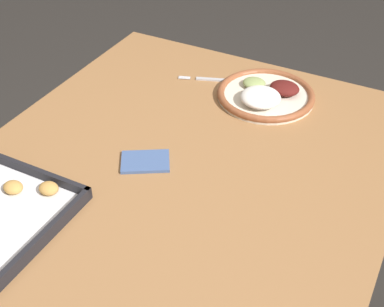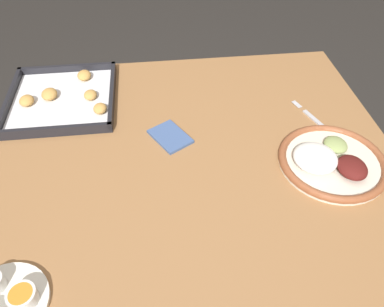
{
  "view_description": "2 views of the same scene",
  "coord_description": "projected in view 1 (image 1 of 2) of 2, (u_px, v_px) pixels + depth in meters",
  "views": [
    {
      "loc": [
        -0.47,
        0.87,
        1.58
      ],
      "look_at": [
        -0.02,
        0.0,
        0.81
      ],
      "focal_mm": 50.0,
      "sensor_mm": 36.0,
      "label": 1
    },
    {
      "loc": [
        -0.69,
        0.08,
        1.46
      ],
      "look_at": [
        -0.02,
        0.0,
        0.81
      ],
      "focal_mm": 35.0,
      "sensor_mm": 36.0,
      "label": 2
    }
  ],
  "objects": [
    {
      "name": "napkin",
      "position": [
        145.0,
        161.0,
        1.26
      ],
      "size": [
        0.14,
        0.13,
        0.01
      ],
      "color": "#3F598C",
      "rests_on": "dining_table"
    },
    {
      "name": "fork",
      "position": [
        216.0,
        80.0,
        1.57
      ],
      "size": [
        0.19,
        0.08,
        0.0
      ],
      "rotation": [
        0.0,
        0.0,
        0.35
      ],
      "color": "#B2B2B7",
      "rests_on": "dining_table"
    },
    {
      "name": "dinner_plate",
      "position": [
        266.0,
        94.0,
        1.48
      ],
      "size": [
        0.27,
        0.27,
        0.05
      ],
      "color": "beige",
      "rests_on": "dining_table"
    },
    {
      "name": "dining_table",
      "position": [
        185.0,
        196.0,
        1.34
      ],
      "size": [
        0.97,
        1.08,
        0.78
      ],
      "color": "olive",
      "rests_on": "ground_plane"
    }
  ]
}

